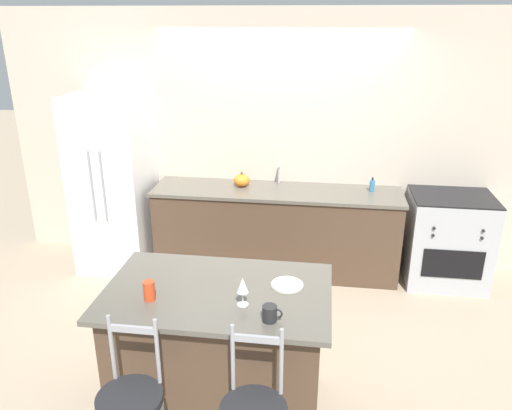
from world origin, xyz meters
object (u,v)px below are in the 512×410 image
at_px(refrigerator, 115,183).
at_px(dinner_plate, 287,284).
at_px(coffee_mug, 270,313).
at_px(pumpkin_decoration, 242,180).
at_px(tumbler_cup, 149,291).
at_px(soap_bottle, 372,186).
at_px(wine_glass, 243,286).
at_px(oven_range, 447,239).

distance_m(refrigerator, dinner_plate, 2.76).
distance_m(refrigerator, coffee_mug, 3.03).
distance_m(coffee_mug, pumpkin_decoration, 2.52).
relative_size(tumbler_cup, soap_bottle, 0.86).
xyz_separation_m(refrigerator, coffee_mug, (1.94, -2.32, 0.05)).
relative_size(dinner_plate, soap_bottle, 1.46).
bearing_deg(wine_glass, oven_range, 52.02).
xyz_separation_m(oven_range, tumbler_cup, (-2.33, -2.26, 0.53)).
relative_size(dinner_plate, coffee_mug, 1.79).
relative_size(oven_range, wine_glass, 4.99).
relative_size(dinner_plate, tumbler_cup, 1.69).
xyz_separation_m(wine_glass, soap_bottle, (0.96, 2.33, -0.09)).
xyz_separation_m(dinner_plate, pumpkin_decoration, (-0.65, 2.04, 0.04)).
height_order(dinner_plate, soap_bottle, soap_bottle).
xyz_separation_m(refrigerator, soap_bottle, (2.71, 0.15, 0.04)).
bearing_deg(oven_range, pumpkin_decoration, 178.02).
xyz_separation_m(pumpkin_decoration, soap_bottle, (1.35, 0.02, -0.00)).
xyz_separation_m(oven_range, pumpkin_decoration, (-2.14, 0.07, 0.51)).
bearing_deg(coffee_mug, soap_bottle, 72.74).
bearing_deg(soap_bottle, oven_range, -6.86).
bearing_deg(dinner_plate, wine_glass, -133.24).
distance_m(refrigerator, wine_glass, 2.79).
relative_size(refrigerator, soap_bottle, 12.68).
xyz_separation_m(wine_glass, coffee_mug, (0.19, -0.15, -0.08)).
relative_size(dinner_plate, wine_glass, 1.14).
bearing_deg(dinner_plate, soap_bottle, 71.15).
height_order(pumpkin_decoration, soap_bottle, pumpkin_decoration).
height_order(oven_range, tumbler_cup, tumbler_cup).
xyz_separation_m(wine_glass, tumbler_cup, (-0.59, -0.02, -0.07)).
height_order(refrigerator, oven_range, refrigerator).
bearing_deg(oven_range, tumbler_cup, -135.96).
bearing_deg(coffee_mug, dinner_plate, 80.94).
relative_size(pumpkin_decoration, soap_bottle, 1.13).
height_order(wine_glass, pumpkin_decoration, wine_glass).
relative_size(coffee_mug, soap_bottle, 0.81).
height_order(dinner_plate, coffee_mug, coffee_mug).
bearing_deg(coffee_mug, tumbler_cup, 170.76).
height_order(coffee_mug, pumpkin_decoration, pumpkin_decoration).
distance_m(oven_range, wine_glass, 2.90).
bearing_deg(dinner_plate, pumpkin_decoration, 107.57).
bearing_deg(soap_bottle, coffee_mug, -107.26).
height_order(dinner_plate, pumpkin_decoration, pumpkin_decoration).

